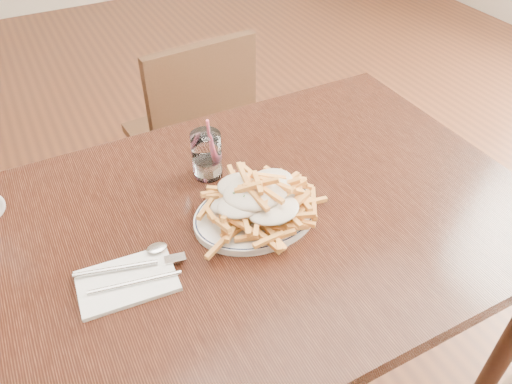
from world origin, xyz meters
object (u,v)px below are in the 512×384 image
table (252,241)px  water_glass (207,157)px  loaded_fries (256,196)px  fries_plate (256,214)px  chair_far (195,129)px

table → water_glass: 0.21m
table → loaded_fries: loaded_fries is taller
loaded_fries → water_glass: water_glass is taller
table → water_glass: (-0.03, 0.17, 0.13)m
fries_plate → loaded_fries: bearing=38.7°
table → chair_far: (0.16, 0.76, -0.20)m
chair_far → fries_plate: chair_far is taller
fries_plate → water_glass: water_glass is taller
fries_plate → chair_far: bearing=78.7°
chair_far → fries_plate: bearing=-101.3°
chair_far → loaded_fries: 0.86m
chair_far → water_glass: bearing=-107.3°
table → chair_far: 0.81m
chair_far → loaded_fries: size_ratio=3.18×
chair_far → water_glass: 0.71m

